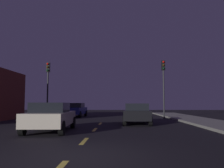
{
  "coord_description": "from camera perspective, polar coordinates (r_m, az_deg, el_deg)",
  "views": [
    {
      "loc": [
        1.26,
        -6.12,
        1.37
      ],
      "look_at": [
        0.69,
        14.69,
        3.13
      ],
      "focal_mm": 37.55,
      "sensor_mm": 36.0,
      "label": 1
    }
  ],
  "objects": [
    {
      "name": "lane_stripe_second",
      "position": [
        8.92,
        -6.76,
        -13.61
      ],
      "size": [
        0.16,
        1.6,
        0.01
      ],
      "primitive_type": "cube",
      "color": "#EACC4C",
      "rests_on": "ground_plane"
    },
    {
      "name": "traffic_signal_right",
      "position": [
        21.94,
        12.43,
        1.42
      ],
      "size": [
        0.32,
        0.38,
        5.34
      ],
      "color": "#2D2D30",
      "rests_on": "ground_plane"
    },
    {
      "name": "car_stopped_ahead",
      "position": [
        16.2,
        6.1,
        -7.1
      ],
      "size": [
        2.04,
        4.34,
        1.39
      ],
      "color": "black",
      "rests_on": "ground_plane"
    },
    {
      "name": "ground_plane",
      "position": [
        13.25,
        -3.96,
        -10.75
      ],
      "size": [
        80.0,
        80.0,
        0.0
      ],
      "primitive_type": "plane",
      "color": "black"
    },
    {
      "name": "lane_stripe_fourth",
      "position": [
        16.43,
        -2.87,
        -9.6
      ],
      "size": [
        0.16,
        1.6,
        0.01
      ],
      "primitive_type": "cube",
      "color": "#EACC4C",
      "rests_on": "ground_plane"
    },
    {
      "name": "lane_stripe_third",
      "position": [
        12.66,
        -4.22,
        -11.01
      ],
      "size": [
        0.16,
        1.6,
        0.01
      ],
      "primitive_type": "cube",
      "color": "#EACC4C",
      "rests_on": "ground_plane"
    },
    {
      "name": "car_adjacent_lane",
      "position": [
        12.15,
        -14.62,
        -7.65
      ],
      "size": [
        2.08,
        4.38,
        1.42
      ],
      "color": "beige",
      "rests_on": "ground_plane"
    },
    {
      "name": "car_oncoming_far",
      "position": [
        25.22,
        -8.97,
        -6.18
      ],
      "size": [
        2.16,
        4.05,
        1.46
      ],
      "color": "navy",
      "rests_on": "ground_plane"
    },
    {
      "name": "traffic_signal_left",
      "position": [
        22.51,
        -15.37,
        1.1
      ],
      "size": [
        0.32,
        0.38,
        5.21
      ],
      "color": "#2D2D30",
      "rests_on": "ground_plane"
    }
  ]
}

